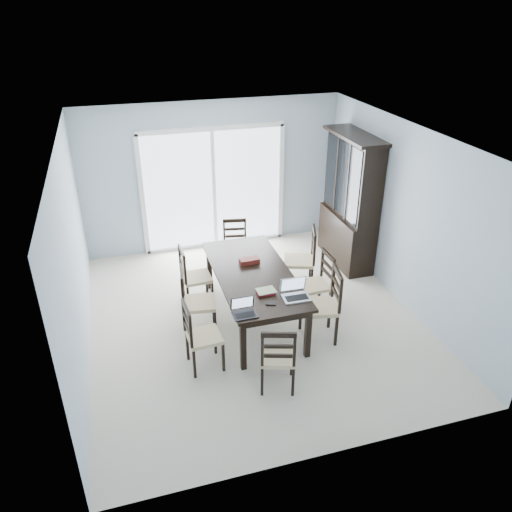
# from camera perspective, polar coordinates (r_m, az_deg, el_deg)

# --- Properties ---
(floor) EXTENTS (5.00, 5.00, 0.00)m
(floor) POSITION_cam_1_polar(r_m,az_deg,el_deg) (7.19, -0.30, -7.10)
(floor) COLOR beige
(floor) RESTS_ON ground
(ceiling) EXTENTS (5.00, 5.00, 0.00)m
(ceiling) POSITION_cam_1_polar(r_m,az_deg,el_deg) (6.09, -0.36, 13.40)
(ceiling) COLOR white
(ceiling) RESTS_ON back_wall
(back_wall) EXTENTS (4.50, 0.02, 2.60)m
(back_wall) POSITION_cam_1_polar(r_m,az_deg,el_deg) (8.79, -4.93, 9.03)
(back_wall) COLOR #A0B1BF
(back_wall) RESTS_ON floor
(wall_left) EXTENTS (0.02, 5.00, 2.60)m
(wall_left) POSITION_cam_1_polar(r_m,az_deg,el_deg) (6.36, -20.20, -0.33)
(wall_left) COLOR #A0B1BF
(wall_left) RESTS_ON floor
(wall_right) EXTENTS (0.02, 5.00, 2.60)m
(wall_right) POSITION_cam_1_polar(r_m,az_deg,el_deg) (7.43, 16.64, 4.32)
(wall_right) COLOR #A0B1BF
(wall_right) RESTS_ON floor
(balcony) EXTENTS (4.50, 2.00, 0.10)m
(balcony) POSITION_cam_1_polar(r_m,az_deg,el_deg) (10.20, -5.81, 3.56)
(balcony) COLOR gray
(balcony) RESTS_ON ground
(railing) EXTENTS (4.50, 0.06, 1.10)m
(railing) POSITION_cam_1_polar(r_m,az_deg,el_deg) (10.90, -7.00, 8.50)
(railing) COLOR #99999E
(railing) RESTS_ON balcony
(dining_table) EXTENTS (1.00, 2.20, 0.75)m
(dining_table) POSITION_cam_1_polar(r_m,az_deg,el_deg) (6.83, -0.31, -2.46)
(dining_table) COLOR black
(dining_table) RESTS_ON floor
(china_hutch) EXTENTS (0.50, 1.38, 2.20)m
(china_hutch) POSITION_cam_1_polar(r_m,az_deg,el_deg) (8.40, 10.69, 6.06)
(china_hutch) COLOR black
(china_hutch) RESTS_ON floor
(sliding_door) EXTENTS (2.52, 0.05, 2.18)m
(sliding_door) POSITION_cam_1_polar(r_m,az_deg,el_deg) (8.84, -4.84, 7.68)
(sliding_door) COLOR silver
(sliding_door) RESTS_ON floor
(chair_left_near) EXTENTS (0.43, 0.42, 1.06)m
(chair_left_near) POSITION_cam_1_polar(r_m,az_deg,el_deg) (6.06, -6.84, -8.36)
(chair_left_near) COLOR black
(chair_left_near) RESTS_ON floor
(chair_left_mid) EXTENTS (0.49, 0.48, 1.12)m
(chair_left_mid) POSITION_cam_1_polar(r_m,az_deg,el_deg) (6.65, -7.38, -4.45)
(chair_left_mid) COLOR black
(chair_left_mid) RESTS_ON floor
(chair_left_far) EXTENTS (0.43, 0.42, 1.07)m
(chair_left_far) POSITION_cam_1_polar(r_m,az_deg,el_deg) (7.27, -7.54, -1.68)
(chair_left_far) COLOR black
(chair_left_far) RESTS_ON floor
(chair_right_near) EXTENTS (0.53, 0.52, 1.18)m
(chair_right_near) POSITION_cam_1_polar(r_m,az_deg,el_deg) (6.55, 8.15, -4.69)
(chair_right_near) COLOR black
(chair_right_near) RESTS_ON floor
(chair_right_mid) EXTENTS (0.42, 0.41, 1.06)m
(chair_right_mid) POSITION_cam_1_polar(r_m,az_deg,el_deg) (7.14, 7.37, -2.34)
(chair_right_mid) COLOR black
(chair_right_mid) RESTS_ON floor
(chair_right_far) EXTENTS (0.57, 0.56, 1.16)m
(chair_right_far) POSITION_cam_1_polar(r_m,az_deg,el_deg) (7.64, 5.71, 0.37)
(chair_right_far) COLOR black
(chair_right_far) RESTS_ON floor
(chair_end_near) EXTENTS (0.49, 0.50, 1.04)m
(chair_end_near) POSITION_cam_1_polar(r_m,az_deg,el_deg) (5.70, 2.53, -10.96)
(chair_end_near) COLOR black
(chair_end_near) RESTS_ON floor
(chair_end_far) EXTENTS (0.45, 0.46, 1.02)m
(chair_end_far) POSITION_cam_1_polar(r_m,az_deg,el_deg) (8.16, -2.39, 1.79)
(chair_end_far) COLOR black
(chair_end_far) RESTS_ON floor
(laptop_dark) EXTENTS (0.29, 0.20, 0.20)m
(laptop_dark) POSITION_cam_1_polar(r_m,az_deg,el_deg) (5.90, -1.26, -6.43)
(laptop_dark) COLOR black
(laptop_dark) RESTS_ON dining_table
(laptop_silver) EXTENTS (0.35, 0.25, 0.24)m
(laptop_silver) POSITION_cam_1_polar(r_m,az_deg,el_deg) (6.22, 4.65, -4.40)
(laptop_silver) COLOR #B0B0B2
(laptop_silver) RESTS_ON dining_table
(book_stack) EXTENTS (0.25, 0.20, 0.04)m
(book_stack) POSITION_cam_1_polar(r_m,az_deg,el_deg) (6.33, 1.10, -4.08)
(book_stack) COLOR maroon
(book_stack) RESTS_ON dining_table
(cell_phone) EXTENTS (0.14, 0.10, 0.01)m
(cell_phone) POSITION_cam_1_polar(r_m,az_deg,el_deg) (6.12, 1.70, -5.49)
(cell_phone) COLOR black
(cell_phone) RESTS_ON dining_table
(game_box) EXTENTS (0.28, 0.15, 0.07)m
(game_box) POSITION_cam_1_polar(r_m,az_deg,el_deg) (7.01, -0.77, -0.55)
(game_box) COLOR #501210
(game_box) RESTS_ON dining_table
(hot_tub) EXTENTS (2.04, 1.88, 0.93)m
(hot_tub) POSITION_cam_1_polar(r_m,az_deg,el_deg) (9.89, -10.86, 5.66)
(hot_tub) COLOR brown
(hot_tub) RESTS_ON balcony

